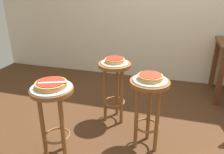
{
  "coord_description": "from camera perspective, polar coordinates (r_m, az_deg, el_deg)",
  "views": [
    {
      "loc": [
        0.04,
        -1.87,
        1.43
      ],
      "look_at": [
        -0.51,
        0.03,
        0.61
      ],
      "focal_mm": 35.7,
      "sensor_mm": 36.0,
      "label": 1
    }
  ],
  "objects": [
    {
      "name": "serving_plate_foreground",
      "position": [
        1.82,
        -15.24,
        -2.62
      ],
      "size": [
        0.33,
        0.33,
        0.01
      ],
      "primitive_type": "cylinder",
      "color": "silver",
      "rests_on": "stool_foreground"
    },
    {
      "name": "serving_plate_middle",
      "position": [
        1.92,
        9.71,
        -0.79
      ],
      "size": [
        0.29,
        0.29,
        0.01
      ],
      "primitive_type": "cylinder",
      "color": "silver",
      "rests_on": "stool_middle"
    },
    {
      "name": "stool_middle",
      "position": [
        2.0,
        9.35,
        -5.89
      ],
      "size": [
        0.34,
        0.34,
        0.68
      ],
      "color": "brown",
      "rests_on": "ground_plane"
    },
    {
      "name": "stool_foreground",
      "position": [
        1.91,
        -14.64,
        -7.9
      ],
      "size": [
        0.34,
        0.34,
        0.68
      ],
      "color": "brown",
      "rests_on": "ground_plane"
    },
    {
      "name": "pizza_leftside",
      "position": [
        2.31,
        0.7,
        4.34
      ],
      "size": [
        0.2,
        0.2,
        0.05
      ],
      "color": "tan",
      "rests_on": "serving_plate_leftside"
    },
    {
      "name": "pizza_foreground",
      "position": [
        1.81,
        -15.33,
        -1.8
      ],
      "size": [
        0.25,
        0.25,
        0.05
      ],
      "color": "tan",
      "rests_on": "serving_plate_foreground"
    },
    {
      "name": "ground_plane",
      "position": [
        2.35,
        12.25,
        -15.53
      ],
      "size": [
        6.0,
        6.0,
        0.0
      ],
      "primitive_type": "plane",
      "color": "#4C2D19"
    },
    {
      "name": "pizza_middle",
      "position": [
        1.91,
        9.76,
        -0.0
      ],
      "size": [
        0.22,
        0.22,
        0.05
      ],
      "color": "tan",
      "rests_on": "serving_plate_middle"
    },
    {
      "name": "stool_leftside",
      "position": [
        2.38,
        0.67,
        -0.75
      ],
      "size": [
        0.34,
        0.34,
        0.68
      ],
      "color": "brown",
      "rests_on": "ground_plane"
    },
    {
      "name": "pizza_server_knife",
      "position": [
        1.77,
        -14.91,
        -1.39
      ],
      "size": [
        0.21,
        0.11,
        0.01
      ],
      "primitive_type": "cube",
      "rotation": [
        0.0,
        0.0,
        0.39
      ],
      "color": "silver",
      "rests_on": "pizza_foreground"
    },
    {
      "name": "serving_plate_leftside",
      "position": [
        2.31,
        0.69,
        3.67
      ],
      "size": [
        0.28,
        0.28,
        0.01
      ],
      "primitive_type": "cylinder",
      "color": "white",
      "rests_on": "stool_leftside"
    }
  ]
}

